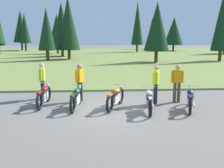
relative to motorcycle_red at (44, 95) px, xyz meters
The scene contains 12 objects.
ground_plane 2.97m from the motorcycle_red, 13.85° to the right, with size 140.00×140.00×0.00m, color slate.
grass_moorland 24.76m from the motorcycle_red, 83.39° to the left, with size 80.00×44.00×0.10m, color olive.
forest_treeline 29.08m from the motorcycle_red, 89.53° to the left, with size 44.36×30.17×8.54m.
motorcycle_red is the anchor object (origin of this frame).
motorcycle_british_green 1.49m from the motorcycle_red, 21.33° to the right, with size 0.62×2.09×0.88m.
motorcycle_orange 3.02m from the motorcycle_red, 10.95° to the right, with size 0.97×1.98×0.88m.
motorcycle_silver 4.37m from the motorcycle_red, 15.41° to the right, with size 0.62×2.09×0.88m.
motorcycle_navy 5.97m from the motorcycle_red, 10.20° to the right, with size 0.89×2.02×0.88m.
rider_with_back_turned 1.66m from the motorcycle_red, 21.74° to the left, with size 0.36×0.50×1.67m.
rider_checking_bike 5.74m from the motorcycle_red, ahead, with size 0.55×0.26×1.67m.
rider_near_row_end 4.76m from the motorcycle_red, ahead, with size 0.35×0.51×1.67m.
rider_in_hivis_vest 1.31m from the motorcycle_red, 103.55° to the left, with size 0.22×0.55×1.67m.
Camera 1 is at (-0.68, -10.04, 2.89)m, focal length 41.54 mm.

